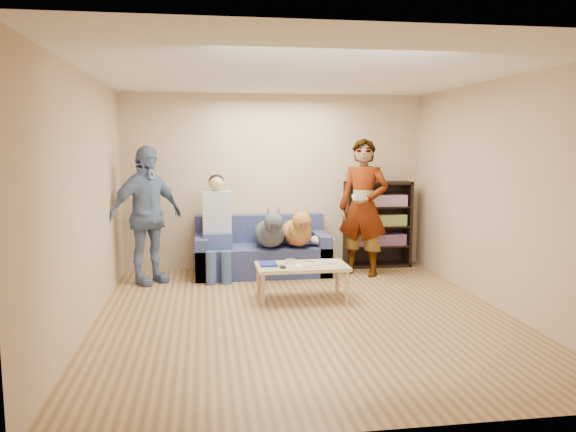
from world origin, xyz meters
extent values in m
plane|color=brown|center=(0.00, 0.00, 0.00)|extent=(5.00, 5.00, 0.00)
plane|color=white|center=(0.00, 0.00, 2.60)|extent=(5.00, 5.00, 0.00)
plane|color=tan|center=(0.00, 2.50, 1.30)|extent=(4.50, 0.00, 4.50)
plane|color=tan|center=(0.00, -2.50, 1.30)|extent=(4.50, 0.00, 4.50)
plane|color=tan|center=(-2.25, 0.00, 1.30)|extent=(0.00, 5.00, 5.00)
plane|color=tan|center=(2.25, 0.00, 1.30)|extent=(0.00, 5.00, 5.00)
ellipsoid|color=silver|center=(0.60, 1.91, 0.50)|extent=(0.40, 0.34, 0.14)
imported|color=gray|center=(1.17, 1.80, 0.97)|extent=(0.85, 0.78, 1.94)
imported|color=#6D85AF|center=(-1.83, 1.77, 0.92)|extent=(1.13, 1.02, 1.85)
cube|color=silver|center=(0.97, 1.60, 1.15)|extent=(0.07, 0.14, 0.03)
cube|color=#1C249C|center=(-0.31, 0.73, 0.43)|extent=(0.20, 0.26, 0.03)
cube|color=white|center=(0.14, 0.58, 0.43)|extent=(0.26, 0.20, 0.02)
cube|color=#AEA78B|center=(0.17, 0.60, 0.44)|extent=(0.22, 0.17, 0.01)
cube|color=#BABABF|center=(-0.03, 0.80, 0.45)|extent=(0.11, 0.06, 0.05)
cube|color=white|center=(0.37, 0.78, 0.43)|extent=(0.04, 0.13, 0.03)
cube|color=white|center=(0.45, 0.70, 0.43)|extent=(0.09, 0.06, 0.03)
cylinder|color=white|center=(0.29, 0.66, 0.43)|extent=(0.07, 0.07, 0.02)
cylinder|color=silver|center=(0.29, 0.74, 0.43)|extent=(0.07, 0.07, 0.02)
cylinder|color=orange|center=(0.07, 0.52, 0.42)|extent=(0.13, 0.06, 0.01)
cylinder|color=black|center=(0.21, 0.86, 0.42)|extent=(0.13, 0.08, 0.01)
cube|color=black|center=(-0.16, 0.56, 0.43)|extent=(0.07, 0.12, 0.02)
cube|color=#515B93|center=(-0.25, 2.05, 0.21)|extent=(1.90, 0.85, 0.42)
cube|color=#515B93|center=(-0.25, 2.38, 0.62)|extent=(1.90, 0.18, 0.40)
cube|color=#515B93|center=(-1.11, 2.05, 0.29)|extent=(0.18, 0.85, 0.58)
cube|color=#515B93|center=(0.61, 2.05, 0.29)|extent=(0.18, 0.85, 0.58)
cube|color=#3F538B|center=(-0.89, 1.97, 0.53)|extent=(0.40, 0.38, 0.22)
cylinder|color=#3D4988|center=(-0.99, 1.55, 0.21)|extent=(0.14, 0.14, 0.47)
cylinder|color=#3E5A89|center=(-0.79, 1.55, 0.21)|extent=(0.14, 0.14, 0.47)
cube|color=silver|center=(-0.89, 2.07, 0.92)|extent=(0.40, 0.24, 0.58)
sphere|color=tan|center=(-0.89, 2.07, 1.32)|extent=(0.21, 0.21, 0.21)
ellipsoid|color=black|center=(-0.89, 2.10, 1.35)|extent=(0.22, 0.22, 0.19)
ellipsoid|color=#4C4D56|center=(-0.16, 1.95, 0.61)|extent=(0.43, 0.89, 0.37)
sphere|color=#46494F|center=(-0.16, 1.63, 0.69)|extent=(0.32, 0.32, 0.32)
sphere|color=#4E5259|center=(-0.16, 1.45, 0.84)|extent=(0.26, 0.26, 0.26)
cube|color=black|center=(-0.16, 1.33, 0.80)|extent=(0.08, 0.12, 0.07)
cone|color=#51525C|center=(-0.23, 1.48, 0.98)|extent=(0.08, 0.08, 0.12)
cone|color=#45494E|center=(-0.09, 1.48, 0.98)|extent=(0.08, 0.08, 0.12)
cylinder|color=#484A52|center=(-0.16, 2.38, 0.57)|extent=(0.05, 0.29, 0.17)
ellipsoid|color=#BA6838|center=(0.23, 1.98, 0.60)|extent=(0.42, 0.88, 0.37)
sphere|color=#C18C3B|center=(0.23, 1.68, 0.69)|extent=(0.32, 0.32, 0.32)
sphere|color=#A96933|center=(0.23, 1.52, 0.84)|extent=(0.26, 0.26, 0.26)
cube|color=#592C1E|center=(0.23, 1.40, 0.80)|extent=(0.08, 0.12, 0.07)
cone|color=#B37736|center=(0.17, 1.54, 0.97)|extent=(0.08, 0.08, 0.12)
cone|color=#B56C37|center=(0.30, 1.54, 0.97)|extent=(0.08, 0.08, 0.12)
cylinder|color=#AE6935|center=(0.23, 2.37, 0.57)|extent=(0.05, 0.29, 0.17)
cube|color=#D1B580|center=(0.09, 0.68, 0.40)|extent=(1.10, 0.60, 0.04)
cylinder|color=tan|center=(-0.41, 0.43, 0.19)|extent=(0.05, 0.05, 0.38)
cylinder|color=#D1B181|center=(0.59, 0.43, 0.19)|extent=(0.05, 0.05, 0.38)
cylinder|color=tan|center=(-0.41, 0.93, 0.19)|extent=(0.05, 0.05, 0.38)
cylinder|color=tan|center=(0.59, 0.93, 0.19)|extent=(0.05, 0.05, 0.38)
cube|color=black|center=(1.07, 2.32, 0.65)|extent=(0.04, 0.34, 1.30)
cube|color=black|center=(2.03, 2.32, 0.65)|extent=(0.04, 0.34, 1.30)
cube|color=black|center=(1.55, 2.32, 1.28)|extent=(1.00, 0.34, 0.04)
cube|color=black|center=(1.55, 2.32, 0.02)|extent=(1.00, 0.34, 0.04)
cube|color=black|center=(1.55, 2.48, 0.65)|extent=(1.00, 0.02, 1.30)
cube|color=black|center=(1.55, 2.32, 0.32)|extent=(0.94, 0.32, 0.03)
cube|color=black|center=(1.55, 2.32, 0.62)|extent=(0.94, 0.32, 0.02)
cube|color=black|center=(1.55, 2.32, 0.92)|extent=(0.94, 0.32, 0.02)
cube|color=#B23333|center=(1.55, 2.30, 0.42)|extent=(0.84, 0.24, 0.17)
cube|color=gold|center=(1.55, 2.30, 0.72)|extent=(0.84, 0.24, 0.17)
cube|color=#994C99|center=(1.55, 2.30, 1.02)|extent=(0.84, 0.24, 0.17)
camera|label=1|loc=(-1.06, -5.85, 1.88)|focal=35.00mm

